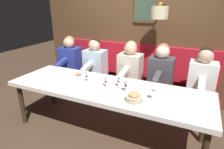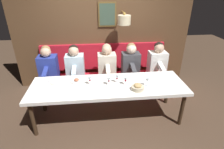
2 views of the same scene
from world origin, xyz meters
name	(u,v)px [view 2 (image 2 of 2)]	position (x,y,z in m)	size (l,w,h in m)	color
ground_plane	(109,116)	(0.00, 0.00, 0.00)	(12.00, 12.00, 0.00)	#4C3828
dining_table	(108,87)	(0.00, 0.00, 0.68)	(0.90, 2.84, 0.74)	white
banquette_bench	(105,85)	(0.89, 0.00, 0.23)	(0.52, 3.04, 0.45)	red
back_wall_panel	(103,32)	(1.46, -0.01, 1.36)	(0.59, 4.24, 2.90)	brown
diner_nearest	(157,60)	(0.88, -1.22, 0.82)	(0.60, 0.40, 0.79)	white
diner_near	(131,61)	(0.88, -0.59, 0.82)	(0.60, 0.40, 0.79)	#3D3D42
diner_middle	(107,62)	(0.88, -0.04, 0.82)	(0.60, 0.40, 0.79)	beige
diner_far	(75,64)	(0.88, 0.67, 0.82)	(0.60, 0.40, 0.79)	silver
diner_farthest	(48,65)	(0.88, 1.25, 0.82)	(0.60, 0.40, 0.79)	#283893
place_setting_0	(77,81)	(0.19, 0.59, 0.75)	(0.24, 0.32, 0.05)	white
place_setting_1	(56,82)	(0.20, 0.97, 0.75)	(0.24, 0.32, 0.01)	silver
wine_glass_0	(117,77)	(0.06, -0.17, 0.86)	(0.07, 0.07, 0.16)	silver
wine_glass_1	(147,80)	(-0.12, -0.69, 0.86)	(0.07, 0.07, 0.16)	silver
wine_glass_2	(90,79)	(0.04, 0.33, 0.86)	(0.07, 0.07, 0.16)	silver
wine_glass_3	(109,80)	(-0.02, -0.01, 0.86)	(0.07, 0.07, 0.16)	silver
wine_glass_4	(125,79)	(-0.04, -0.31, 0.86)	(0.07, 0.07, 0.16)	silver
bread_bowl	(138,87)	(-0.23, -0.49, 0.79)	(0.22, 0.22, 0.12)	beige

